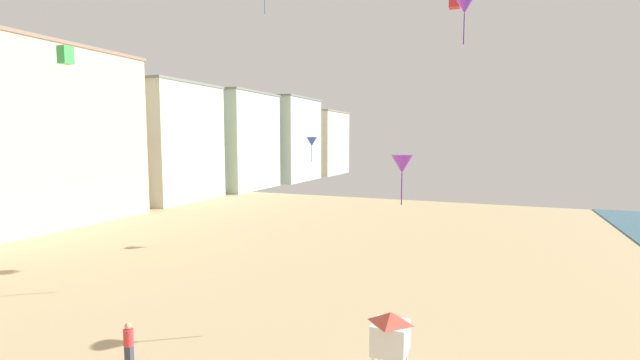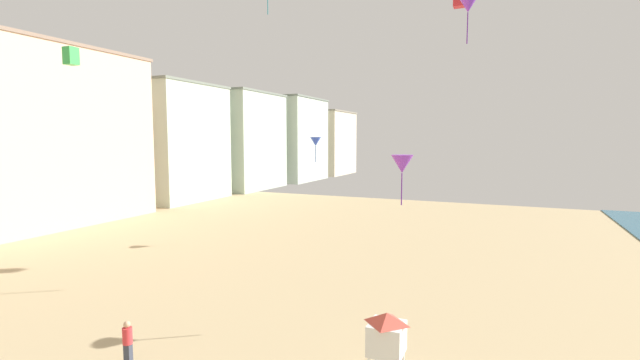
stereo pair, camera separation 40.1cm
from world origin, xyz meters
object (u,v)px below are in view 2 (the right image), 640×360
object	(u,v)px
kite_purple_delta	(402,164)
lifeguard_stand	(387,334)
kite_flyer	(128,341)
kite_blue_delta	(316,142)
kite_green_box	(71,56)
kite_purple_delta_2	(468,4)

from	to	relation	value
kite_purple_delta	lifeguard_stand	bearing A→B (deg)	-81.45
kite_flyer	kite_blue_delta	size ratio (longest dim) A/B	0.83
kite_flyer	kite_purple_delta	size ratio (longest dim) A/B	0.74
kite_blue_delta	kite_green_box	bearing A→B (deg)	-129.99
kite_purple_delta	kite_purple_delta_2	distance (m)	13.32
kite_purple_delta_2	kite_blue_delta	distance (m)	14.62
lifeguard_stand	kite_purple_delta_2	xyz separation A→B (m)	(0.87, 15.10, 14.35)
kite_purple_delta_2	lifeguard_stand	bearing A→B (deg)	-93.29
kite_flyer	kite_purple_delta_2	bearing A→B (deg)	-10.77
kite_purple_delta_2	kite_blue_delta	size ratio (longest dim) A/B	1.44
kite_purple_delta	kite_blue_delta	distance (m)	16.22
lifeguard_stand	kite_purple_delta	bearing A→B (deg)	99.48
kite_purple_delta	kite_green_box	distance (m)	21.43
kite_flyer	lifeguard_stand	xyz separation A→B (m)	(8.87, 2.23, 0.92)
kite_green_box	lifeguard_stand	bearing A→B (deg)	-14.98
lifeguard_stand	kite_purple_delta_2	bearing A→B (deg)	87.63
lifeguard_stand	kite_purple_delta_2	distance (m)	20.85
kite_green_box	kite_blue_delta	bearing A→B (deg)	50.01
lifeguard_stand	kite_blue_delta	bearing A→B (deg)	120.91
kite_green_box	kite_purple_delta_2	bearing A→B (deg)	22.86
kite_flyer	kite_purple_delta	world-z (taller)	kite_purple_delta
lifeguard_stand	kite_green_box	xyz separation A→B (m)	(-21.38, 5.72, 11.31)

